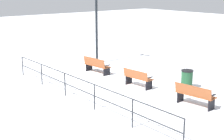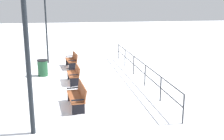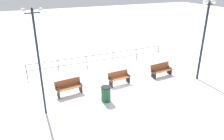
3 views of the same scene
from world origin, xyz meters
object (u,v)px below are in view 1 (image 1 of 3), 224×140
object	(u,v)px
bench_second	(138,78)
trash_bin	(187,79)
bench_nearest	(195,95)
bench_third	(96,65)
lamppost_middle	(96,5)

from	to	relation	value
bench_second	trash_bin	world-z (taller)	trash_bin
bench_nearest	bench_third	distance (m)	6.58
bench_third	lamppost_middle	world-z (taller)	lamppost_middle
bench_nearest	bench_second	size ratio (longest dim) A/B	1.08
bench_third	trash_bin	world-z (taller)	trash_bin
bench_nearest	trash_bin	bearing A→B (deg)	39.06
bench_second	bench_third	xyz separation A→B (m)	(0.02, 3.29, -0.00)
bench_nearest	trash_bin	world-z (taller)	bench_nearest
bench_second	lamppost_middle	distance (m)	6.27
bench_nearest	bench_second	bearing A→B (deg)	82.99
bench_third	trash_bin	bearing A→B (deg)	-76.98
bench_second	bench_third	distance (m)	3.29
bench_second	bench_third	world-z (taller)	bench_third
bench_nearest	lamppost_middle	xyz separation A→B (m)	(1.52, 8.54, 3.09)
bench_third	trash_bin	distance (m)	5.15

